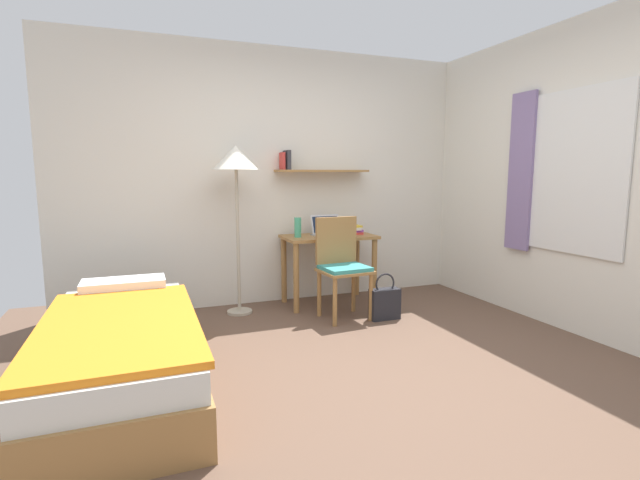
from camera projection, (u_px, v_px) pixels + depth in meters
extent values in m
plane|color=brown|center=(366.00, 374.00, 3.13)|extent=(5.28, 5.28, 0.00)
cube|color=silver|center=(280.00, 177.00, 4.82)|extent=(4.40, 0.05, 2.60)
cube|color=#9E703D|center=(322.00, 171.00, 4.83)|extent=(0.98, 0.22, 0.02)
cube|color=#D13D38|center=(283.00, 161.00, 4.70)|extent=(0.03, 0.14, 0.17)
cube|color=#333338|center=(287.00, 160.00, 4.69)|extent=(0.04, 0.17, 0.19)
cube|color=silver|center=(598.00, 178.00, 3.66)|extent=(0.05, 4.40, 2.60)
cube|color=silver|center=(576.00, 172.00, 3.80)|extent=(0.02, 0.92, 1.35)
cube|color=white|center=(577.00, 172.00, 3.80)|extent=(0.01, 0.86, 1.29)
cube|color=gray|center=(521.00, 172.00, 4.32)|extent=(0.03, 0.28, 1.45)
cube|color=#9E703D|center=(123.00, 368.00, 2.88)|extent=(0.85, 1.96, 0.28)
cube|color=silver|center=(121.00, 334.00, 2.85)|extent=(0.82, 1.90, 0.16)
cube|color=orange|center=(119.00, 324.00, 2.73)|extent=(0.87, 1.60, 0.04)
cube|color=white|center=(124.00, 286.00, 3.54)|extent=(0.60, 0.28, 0.10)
cube|color=#9E703D|center=(329.00, 237.00, 4.75)|extent=(0.93, 0.51, 0.03)
cylinder|color=#9E703D|center=(297.00, 278.00, 4.46)|extent=(0.06, 0.06, 0.68)
cylinder|color=#9E703D|center=(374.00, 272.00, 4.76)|extent=(0.06, 0.06, 0.68)
cylinder|color=#9E703D|center=(284.00, 270.00, 4.84)|extent=(0.06, 0.06, 0.68)
cylinder|color=#9E703D|center=(357.00, 265.00, 5.14)|extent=(0.06, 0.06, 0.68)
cube|color=#9E703D|center=(345.00, 271.00, 4.27)|extent=(0.47, 0.43, 0.03)
cube|color=teal|center=(345.00, 268.00, 4.27)|extent=(0.43, 0.39, 0.04)
cube|color=#9E703D|center=(336.00, 240.00, 4.39)|extent=(0.42, 0.07, 0.44)
cylinder|color=#9E703D|center=(335.00, 302.00, 4.08)|extent=(0.04, 0.04, 0.44)
cylinder|color=#9E703D|center=(371.00, 297.00, 4.23)|extent=(0.04, 0.04, 0.44)
cylinder|color=#9E703D|center=(319.00, 294.00, 4.37)|extent=(0.04, 0.04, 0.44)
cylinder|color=#9E703D|center=(354.00, 289.00, 4.53)|extent=(0.04, 0.04, 0.44)
cylinder|color=#B2A893|center=(240.00, 312.00, 4.50)|extent=(0.24, 0.24, 0.02)
cylinder|color=#B2A893|center=(238.00, 242.00, 4.40)|extent=(0.03, 0.03, 1.35)
cone|color=silver|center=(236.00, 158.00, 4.29)|extent=(0.44, 0.44, 0.22)
cube|color=#B7BABF|center=(328.00, 235.00, 4.74)|extent=(0.31, 0.22, 0.01)
cube|color=#B7BABF|center=(326.00, 224.00, 4.79)|extent=(0.31, 0.09, 0.20)
cube|color=black|center=(326.00, 225.00, 4.78)|extent=(0.28, 0.07, 0.16)
cylinder|color=#42A87F|center=(298.00, 227.00, 4.59)|extent=(0.07, 0.07, 0.20)
cube|color=#D13D38|center=(352.00, 233.00, 4.86)|extent=(0.19, 0.20, 0.02)
cube|color=purple|center=(352.00, 231.00, 4.87)|extent=(0.18, 0.20, 0.02)
cube|color=silver|center=(351.00, 228.00, 4.86)|extent=(0.17, 0.23, 0.03)
cube|color=gold|center=(351.00, 226.00, 4.86)|extent=(0.16, 0.24, 0.02)
cube|color=#232328|center=(385.00, 304.00, 4.29)|extent=(0.28, 0.12, 0.29)
torus|color=#232328|center=(385.00, 284.00, 4.26)|extent=(0.20, 0.02, 0.20)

